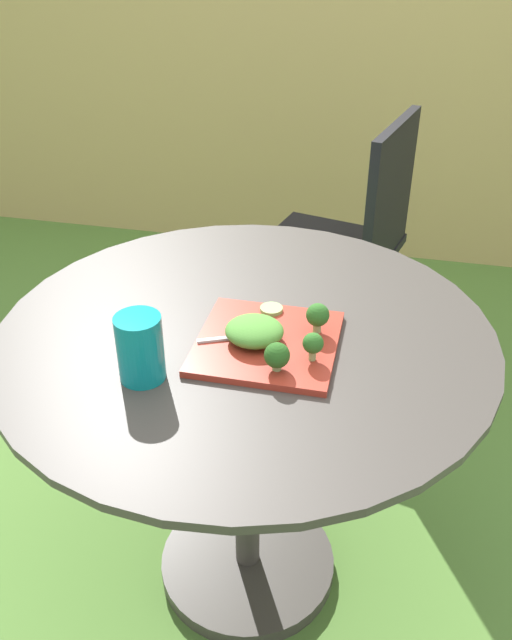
% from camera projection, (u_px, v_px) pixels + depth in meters
% --- Properties ---
extents(ground_plane, '(12.00, 12.00, 0.00)m').
position_uv_depth(ground_plane, '(248.00, 567.00, 1.75)').
color(ground_plane, '#568438').
extents(bamboo_fence, '(8.00, 0.08, 1.56)m').
position_uv_depth(bamboo_fence, '(349.00, 83.00, 2.90)').
color(bamboo_fence, tan).
rests_on(bamboo_fence, ground_plane).
extents(patio_table, '(1.00, 1.00, 0.74)m').
position_uv_depth(patio_table, '(246.00, 418.00, 1.48)').
color(patio_table, '#423D38').
rests_on(patio_table, ground_plane).
extents(patio_chair, '(0.53, 0.53, 0.90)m').
position_uv_depth(patio_chair, '(353.00, 231.00, 2.24)').
color(patio_chair, black).
rests_on(patio_chair, ground_plane).
extents(salad_plate, '(0.27, 0.27, 0.01)m').
position_uv_depth(salad_plate, '(267.00, 343.00, 1.30)').
color(salad_plate, '#AD3323').
rests_on(salad_plate, patio_table).
extents(drinking_glass, '(0.08, 0.08, 0.13)m').
position_uv_depth(drinking_glass, '(141.00, 351.00, 1.19)').
color(drinking_glass, '#0F8C93').
rests_on(drinking_glass, patio_table).
extents(fork, '(0.15, 0.08, 0.00)m').
position_uv_depth(fork, '(245.00, 336.00, 1.30)').
color(fork, silver).
rests_on(fork, salad_plate).
extents(lettuce_mound, '(0.11, 0.11, 0.04)m').
position_uv_depth(lettuce_mound, '(254.00, 331.00, 1.28)').
color(lettuce_mound, '#519338').
rests_on(lettuce_mound, salad_plate).
extents(broccoli_floret_0, '(0.05, 0.05, 0.06)m').
position_uv_depth(broccoli_floret_0, '(318.00, 316.00, 1.29)').
color(broccoli_floret_0, '#99B770').
rests_on(broccoli_floret_0, salad_plate).
extents(broccoli_floret_1, '(0.04, 0.04, 0.06)m').
position_uv_depth(broccoli_floret_1, '(313.00, 344.00, 1.22)').
color(broccoli_floret_1, '#99B770').
rests_on(broccoli_floret_1, salad_plate).
extents(broccoli_floret_2, '(0.05, 0.05, 0.05)m').
position_uv_depth(broccoli_floret_2, '(277.00, 356.00, 1.20)').
color(broccoli_floret_2, '#99B770').
rests_on(broccoli_floret_2, salad_plate).
extents(cucumber_slice_0, '(0.05, 0.05, 0.01)m').
position_uv_depth(cucumber_slice_0, '(271.00, 309.00, 1.38)').
color(cucumber_slice_0, '#8EB766').
rests_on(cucumber_slice_0, salad_plate).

